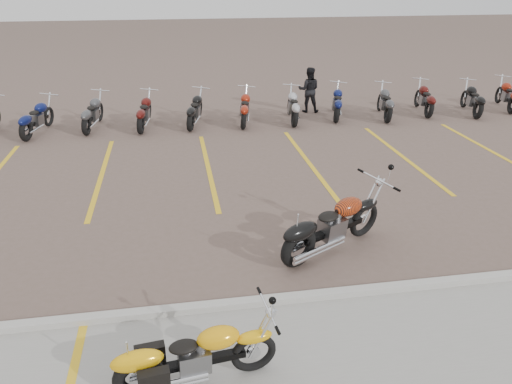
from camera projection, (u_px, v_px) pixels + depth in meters
ground at (226, 243)px, 9.43m from camera, size 100.00×100.00×0.00m
curb at (240, 304)px, 7.60m from camera, size 60.00×0.18×0.12m
parking_stripes at (208, 168)px, 13.03m from camera, size 38.00×5.50×0.01m
yellow_cruiser at (193, 358)px, 6.04m from camera, size 2.02×0.42×0.83m
flame_cruiser at (329, 227)px, 8.95m from camera, size 2.20×1.30×1.00m
person_b at (309, 90)px, 17.99m from camera, size 0.91×0.79×1.61m
bg_bike_row at (219, 108)px, 16.60m from camera, size 22.46×2.09×1.10m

